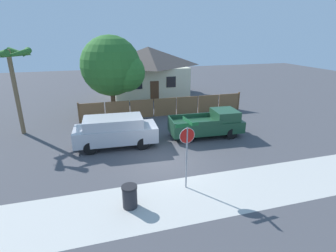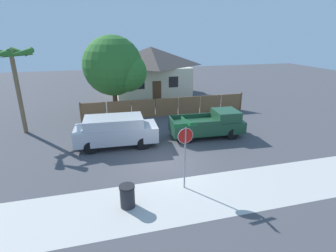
# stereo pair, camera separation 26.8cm
# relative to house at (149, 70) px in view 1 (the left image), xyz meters

# --- Properties ---
(ground_plane) EXTENTS (80.00, 80.00, 0.00)m
(ground_plane) POSITION_rel_house_xyz_m (-2.62, -16.20, -2.71)
(ground_plane) COLOR #47474C
(sidewalk_strip) EXTENTS (36.00, 3.20, 0.01)m
(sidewalk_strip) POSITION_rel_house_xyz_m (-2.62, -19.80, -2.70)
(sidewalk_strip) COLOR beige
(sidewalk_strip) RESTS_ON ground
(wooden_fence) EXTENTS (13.90, 0.12, 1.61)m
(wooden_fence) POSITION_rel_house_xyz_m (-0.37, -8.20, -1.95)
(wooden_fence) COLOR brown
(wooden_fence) RESTS_ON ground
(house) EXTENTS (8.48, 6.00, 5.22)m
(house) POSITION_rel_house_xyz_m (0.00, 0.00, 0.00)
(house) COLOR beige
(house) RESTS_ON ground
(oak_tree) EXTENTS (5.09, 4.85, 6.51)m
(oak_tree) POSITION_rel_house_xyz_m (-4.25, -6.69, 1.27)
(oak_tree) COLOR brown
(oak_tree) RESTS_ON ground
(palm_tree) EXTENTS (2.81, 3.02, 5.72)m
(palm_tree) POSITION_rel_house_xyz_m (-10.95, -9.50, 2.21)
(palm_tree) COLOR brown
(palm_tree) RESTS_ON ground
(red_suv) EXTENTS (5.02, 2.23, 1.86)m
(red_suv) POSITION_rel_house_xyz_m (-4.96, -13.48, -1.70)
(red_suv) COLOR #B7B7BC
(red_suv) RESTS_ON ground
(orange_pickup) EXTENTS (4.92, 2.16, 1.76)m
(orange_pickup) POSITION_rel_house_xyz_m (1.23, -13.50, -1.86)
(orange_pickup) COLOR #1E472D
(orange_pickup) RESTS_ON ground
(stop_sign) EXTENTS (1.06, 0.95, 3.25)m
(stop_sign) POSITION_rel_house_xyz_m (-2.38, -19.00, -0.49)
(stop_sign) COLOR gray
(stop_sign) RESTS_ON ground
(trash_bin) EXTENTS (0.63, 0.63, 0.95)m
(trash_bin) POSITION_rel_house_xyz_m (-5.00, -19.72, -2.23)
(trash_bin) COLOR #28282D
(trash_bin) RESTS_ON ground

